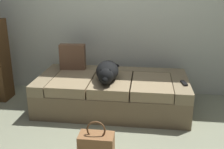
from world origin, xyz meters
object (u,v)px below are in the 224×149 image
tv_remote (184,83)px  throw_pillow (73,57)px  handbag (96,146)px  dog_dark (107,72)px  couch (113,93)px

tv_remote → throw_pillow: (-1.43, 0.41, 0.16)m
tv_remote → handbag: 1.31m
dog_dark → couch: bearing=69.5°
couch → tv_remote: 0.90m
couch → throw_pillow: size_ratio=5.47×
dog_dark → throw_pillow: bearing=142.9°
tv_remote → handbag: size_ratio=0.40×
handbag → throw_pillow: bearing=112.8°
tv_remote → throw_pillow: size_ratio=0.44×
couch → tv_remote: size_ratio=12.39×
dog_dark → tv_remote: (0.90, -0.01, -0.10)m
couch → handbag: bearing=-90.7°
couch → handbag: (-0.01, -1.07, -0.08)m
dog_dark → handbag: bearing=-87.9°
tv_remote → dog_dark: bearing=168.2°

